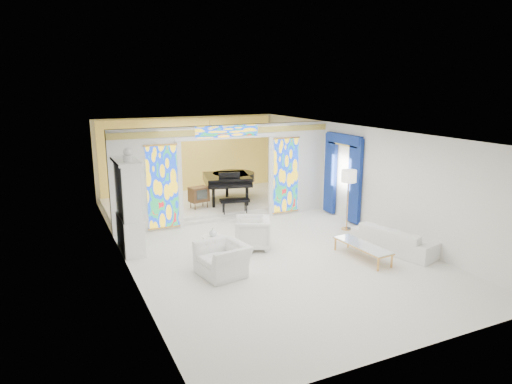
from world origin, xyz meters
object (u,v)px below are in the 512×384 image
armchair_left (223,259)px  coffee_table (362,246)px  china_cabinet (129,207)px  sofa (395,239)px  tv_console (199,194)px  grand_piano (230,179)px  armchair_right (252,233)px

armchair_left → coffee_table: bearing=71.0°
china_cabinet → sofa: 6.88m
sofa → tv_console: (-3.47, 5.53, 0.31)m
china_cabinet → armchair_left: bearing=-56.7°
china_cabinet → grand_piano: 5.08m
china_cabinet → armchair_left: (1.60, -2.44, -0.81)m
armchair_left → armchair_right: size_ratio=1.23×
armchair_left → coffee_table: size_ratio=0.66×
armchair_right → grand_piano: bearing=-169.5°
armchair_left → sofa: (4.56, -0.49, -0.04)m
sofa → tv_console: size_ratio=3.14×
grand_piano → tv_console: grand_piano is taller
armchair_left → coffee_table: (3.45, -0.58, -0.02)m
armchair_left → tv_console: size_ratio=1.58×
coffee_table → armchair_right: bearing=139.4°
armchair_right → tv_console: 3.80m
china_cabinet → coffee_table: 5.94m
armchair_left → armchair_right: 1.82m
china_cabinet → armchair_right: size_ratio=3.01×
grand_piano → china_cabinet: bearing=-130.1°
sofa → grand_piano: bearing=4.6°
tv_console → coffee_table: bearing=-79.3°
armchair_right → sofa: 3.69m
armchair_left → china_cabinet: bearing=-156.2°
coffee_table → tv_console: bearing=112.8°
armchair_right → coffee_table: bearing=74.3°
china_cabinet → coffee_table: bearing=-30.8°
coffee_table → grand_piano: grand_piano is taller
coffee_table → armchair_left: bearing=170.5°
china_cabinet → armchair_left: china_cabinet is taller
coffee_table → tv_console: 6.10m
coffee_table → tv_console: size_ratio=2.41×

